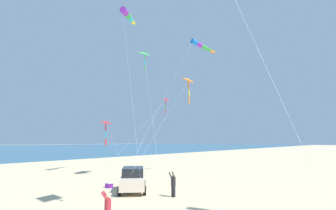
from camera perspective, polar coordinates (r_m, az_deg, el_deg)
name	(u,v)px	position (r m, az deg, el deg)	size (l,w,h in m)	color
parked_car	(133,179)	(21.69, -7.79, -15.92)	(4.33, 4.36, 1.85)	beige
cooler_box	(109,185)	(23.78, -12.90, -16.89)	(0.62, 0.42, 0.42)	purple
person_adult_flyer	(173,183)	(19.49, 1.17, -16.89)	(0.59, 0.48, 1.75)	#232328
person_child_green_jacket	(108,207)	(13.43, -13.21, -21.12)	(0.58, 0.55, 1.61)	gold
kite_windsock_blue_topmost	(127,15)	(36.23, -9.05, 19.07)	(12.15, 10.33, 20.82)	purple
kite_delta_purple_drifting	(106,123)	(32.56, -13.58, -3.89)	(8.71, 3.85, 6.52)	red
kite_delta_rainbow_low_near	(188,81)	(25.38, 4.54, 5.37)	(1.81, 8.62, 10.25)	orange
kite_windsock_orange_high_right	(200,45)	(35.29, 7.14, 12.95)	(1.72, 16.87, 17.19)	blue
kite_delta_yellow_midlevel	(144,54)	(32.19, -5.23, 11.20)	(8.88, 7.30, 14.97)	green
kite_delta_long_streamer_right	(166,100)	(27.56, -0.45, 1.13)	(3.36, 7.64, 8.58)	red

